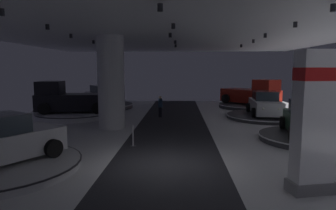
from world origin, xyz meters
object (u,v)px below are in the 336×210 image
(pickup_truck_far_left, at_px, (70,100))
(display_platform_deep_left, at_px, (103,106))
(display_platform_deep_right, at_px, (249,106))
(display_car_far_right, at_px, (265,104))
(pickup_truck_deep_right, at_px, (253,94))
(visitor_walking_near, at_px, (160,105))
(display_platform_far_left, at_px, (75,114))
(display_car_deep_left, at_px, (102,96))
(brand_sign_pylon, at_px, (314,120))
(display_car_mid_right, at_px, (308,120))
(display_platform_far_right, at_px, (265,116))
(column_left, at_px, (111,83))
(display_platform_near_left, at_px, (1,166))
(display_platform_mid_right, at_px, (307,138))

(pickup_truck_far_left, height_order, display_platform_deep_left, pickup_truck_far_left)
(display_platform_deep_right, relative_size, display_car_far_right, 1.30)
(pickup_truck_deep_right, bearing_deg, display_platform_deep_right, 131.02)
(pickup_truck_deep_right, xyz_separation_m, visitor_walking_near, (-8.12, -5.51, -0.37))
(display_platform_far_left, height_order, display_platform_deep_left, display_platform_far_left)
(display_platform_far_left, bearing_deg, display_car_deep_left, 82.04)
(pickup_truck_deep_right, bearing_deg, brand_sign_pylon, -98.83)
(pickup_truck_deep_right, bearing_deg, visitor_walking_near, -145.82)
(display_car_mid_right, bearing_deg, display_platform_far_right, 91.79)
(display_platform_far_left, relative_size, pickup_truck_far_left, 1.03)
(display_platform_far_left, relative_size, display_car_deep_left, 1.28)
(pickup_truck_far_left, distance_m, display_car_deep_left, 5.27)
(brand_sign_pylon, relative_size, display_car_deep_left, 0.92)
(column_left, relative_size, display_platform_deep_right, 0.97)
(column_left, height_order, display_car_deep_left, column_left)
(column_left, height_order, pickup_truck_deep_right, column_left)
(display_platform_deep_left, bearing_deg, pickup_truck_far_left, -101.58)
(display_platform_deep_left, bearing_deg, display_platform_deep_right, 2.90)
(display_car_far_right, distance_m, visitor_walking_near, 7.62)
(display_car_far_right, bearing_deg, column_left, -158.98)
(display_car_far_right, xyz_separation_m, display_platform_far_left, (-14.04, 0.12, -0.83))
(display_car_mid_right, height_order, visitor_walking_near, display_car_mid_right)
(display_platform_near_left, distance_m, pickup_truck_deep_right, 21.52)
(display_platform_near_left, height_order, pickup_truck_far_left, pickup_truck_far_left)
(pickup_truck_deep_right, bearing_deg, display_platform_far_left, -159.12)
(display_platform_near_left, distance_m, display_platform_far_left, 11.71)
(display_platform_deep_right, xyz_separation_m, visitor_walking_near, (-7.90, -5.75, 0.72))
(display_platform_near_left, height_order, pickup_truck_deep_right, pickup_truck_deep_right)
(display_platform_deep_right, bearing_deg, display_platform_far_left, -158.00)
(display_platform_deep_right, xyz_separation_m, display_platform_deep_left, (-13.59, -0.69, 0.01))
(brand_sign_pylon, relative_size, pickup_truck_far_left, 0.74)
(display_platform_mid_right, distance_m, display_car_far_right, 6.75)
(display_platform_mid_right, distance_m, display_car_deep_left, 18.06)
(display_car_mid_right, bearing_deg, brand_sign_pylon, -112.64)
(display_platform_far_left, relative_size, visitor_walking_near, 3.57)
(display_platform_mid_right, bearing_deg, display_car_mid_right, 79.09)
(pickup_truck_far_left, bearing_deg, column_left, -44.58)
(display_car_mid_right, distance_m, pickup_truck_deep_right, 12.33)
(column_left, bearing_deg, brand_sign_pylon, -48.40)
(display_platform_mid_right, height_order, display_car_deep_left, display_car_deep_left)
(display_car_far_right, height_order, display_platform_far_left, display_car_far_right)
(display_platform_far_left, height_order, display_car_deep_left, display_car_deep_left)
(visitor_walking_near, bearing_deg, display_platform_mid_right, -41.22)
(display_car_mid_right, bearing_deg, pickup_truck_deep_right, 88.62)
(display_platform_deep_right, distance_m, display_platform_far_left, 15.45)
(display_platform_deep_left, relative_size, visitor_walking_near, 3.53)
(display_platform_deep_right, height_order, display_platform_far_right, display_platform_deep_right)
(display_platform_mid_right, relative_size, display_platform_deep_left, 0.85)
(display_platform_deep_right, xyz_separation_m, display_car_far_right, (-0.29, -5.90, 0.84))
(brand_sign_pylon, relative_size, display_platform_far_right, 0.74)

